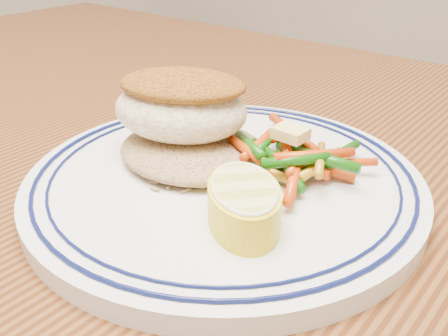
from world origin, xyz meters
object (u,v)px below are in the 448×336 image
plate (224,181)px  lemon_wedge (244,202)px  dining_table (213,288)px  fish_fillet (181,104)px  vegetable_pile (293,156)px  rice_pilaf (193,146)px

plate → lemon_wedge: 0.07m
dining_table → fish_fillet: 0.16m
dining_table → plate: size_ratio=5.21×
fish_fillet → vegetable_pile: (0.08, 0.03, -0.03)m
dining_table → plate: (0.01, 0.00, 0.11)m
fish_fillet → lemon_wedge: size_ratio=1.36×
vegetable_pile → lemon_wedge: vegetable_pile is taller
vegetable_pile → lemon_wedge: size_ratio=1.19×
dining_table → fish_fillet: bearing=169.7°
plate → fish_fillet: fish_fillet is taller
rice_pilaf → fish_fillet: bearing=173.8°
rice_pilaf → lemon_wedge: 0.09m
fish_fillet → vegetable_pile: bearing=19.5°
plate → rice_pilaf: bearing=174.2°
dining_table → fish_fillet: size_ratio=12.16×
dining_table → rice_pilaf: (-0.02, 0.01, 0.12)m
plate → rice_pilaf: size_ratio=2.44×
plate → fish_fillet: (-0.05, 0.00, 0.05)m
plate → lemon_wedge: bearing=-40.1°
plate → rice_pilaf: rice_pilaf is taller
fish_fillet → lemon_wedge: 0.11m
vegetable_pile → plate: bearing=-137.4°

